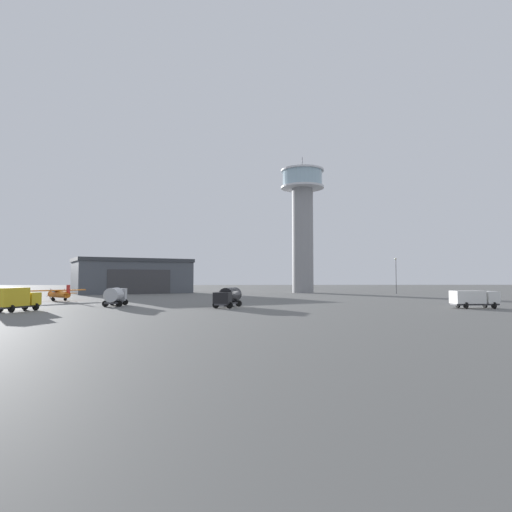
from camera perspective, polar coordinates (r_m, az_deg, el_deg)
ground_plane at (r=67.00m, az=-2.32°, el=-6.82°), size 400.00×400.00×0.00m
control_tower at (r=131.90m, az=6.22°, el=5.34°), size 13.07×13.07×41.63m
hangar at (r=132.39m, az=-16.19°, el=-2.57°), size 37.34×31.35×10.09m
airplane_orange at (r=92.80m, az=-24.74°, el=-4.54°), size 8.51×9.12×3.18m
truck_box_yellow at (r=66.88m, az=-29.32°, el=-4.96°), size 4.33×6.43×3.22m
truck_box_white at (r=71.87m, az=27.05°, el=-5.01°), size 6.58×3.32×2.62m
truck_fuel_tanker_black at (r=66.56m, az=-3.70°, el=-5.41°), size 4.44×7.29×3.03m
truck_fuel_tanker_silver at (r=72.87m, az=-18.24°, el=-5.03°), size 3.33×6.59×2.97m
light_post_east at (r=127.81m, az=18.15°, el=-2.14°), size 0.44×0.44×10.15m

